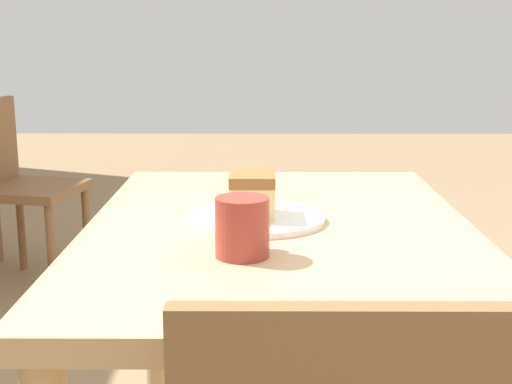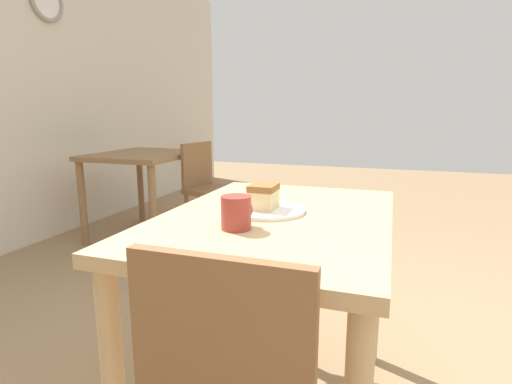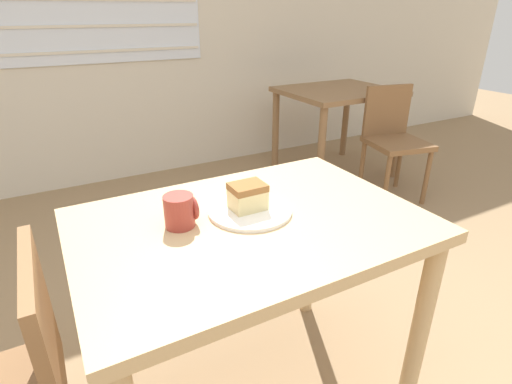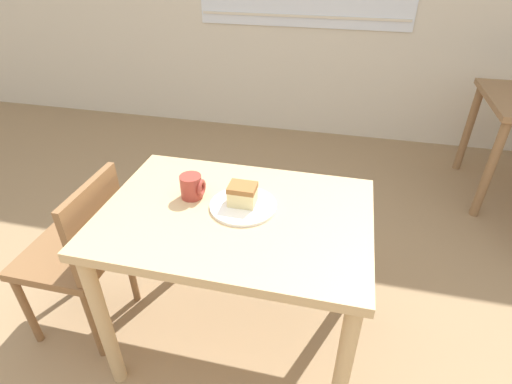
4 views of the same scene
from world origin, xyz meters
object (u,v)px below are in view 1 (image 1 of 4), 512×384
chair_far_corner (19,182)px  cake_slice (252,194)px  plate (257,218)px  coffee_mug (242,227)px  dining_table_near (279,284)px

chair_far_corner → cake_slice: size_ratio=7.87×
chair_far_corner → cake_slice: cake_slice is taller
chair_far_corner → plate: bearing=-137.0°
chair_far_corner → cake_slice: bearing=-137.2°
plate → coffee_mug: coffee_mug is taller
plate → coffee_mug: bearing=174.3°
chair_far_corner → plate: (-1.81, -1.09, 0.31)m
coffee_mug → cake_slice: bearing=-3.7°
dining_table_near → chair_far_corner: size_ratio=1.23×
dining_table_near → plate: size_ratio=3.95×
plate → chair_far_corner: bearing=30.9°
cake_slice → coffee_mug: 0.22m
dining_table_near → coffee_mug: size_ratio=10.65×
dining_table_near → cake_slice: cake_slice is taller
cake_slice → plate: bearing=-62.1°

